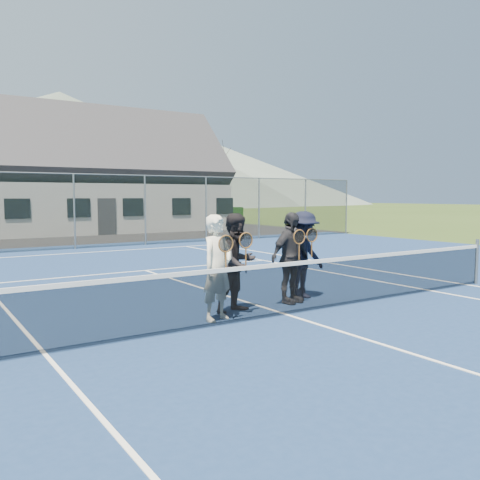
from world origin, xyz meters
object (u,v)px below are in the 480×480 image
Objects in this scene: clubhouse at (92,165)px; player_a at (218,268)px; tennis_net at (287,286)px; player_b at (238,263)px; player_c at (290,258)px; player_d at (303,255)px.

clubhouse reaches higher than player_a.
clubhouse is 8.67× the size of player_a.
tennis_net is 0.98m from player_b.
player_c is (1.91, 0.41, -0.00)m from player_a.
tennis_net is 1.09m from player_c.
tennis_net is 6.49× the size of player_d.
player_b and player_c have the same top height.
clubhouse reaches higher than tennis_net.
player_c is (0.69, 0.76, 0.38)m from tennis_net.
player_c and player_d have the same top height.
clubhouse is at bearing 83.03° from player_d.
player_b is (-4.60, -23.31, -3.07)m from clubhouse.
player_c reaches higher than tennis_net.
clubhouse is at bearing 81.89° from player_c.
player_d is at bearing -96.97° from clubhouse.
player_b is 1.80m from player_d.
clubhouse is 8.67× the size of player_d.
clubhouse is at bearing 77.56° from player_a.
player_c is at bearing -98.11° from clubhouse.
player_a is at bearing -151.70° from player_b.
player_d is (-2.81, -23.03, -3.07)m from clubhouse.
clubhouse is 23.67m from player_c.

